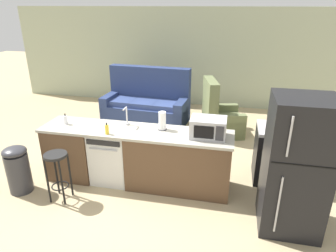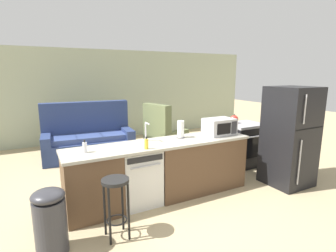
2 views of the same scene
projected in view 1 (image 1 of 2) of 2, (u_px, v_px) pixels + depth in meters
ground_plane at (129, 180)px, 4.88m from camera, size 24.00×24.00×0.00m
wall_back at (188, 58)px, 8.12m from camera, size 10.00×0.06×2.60m
kitchen_counter at (142, 159)px, 4.67m from camera, size 2.94×0.66×0.90m
dishwasher at (112, 156)px, 4.77m from camera, size 0.58×0.61×0.84m
stove_range at (280, 155)px, 4.73m from camera, size 0.76×0.68×0.90m
refrigerator at (296, 166)px, 3.59m from camera, size 0.72×0.73×1.72m
microwave at (208, 128)px, 4.23m from camera, size 0.50×0.37×0.28m
sink_faucet at (127, 117)px, 4.65m from camera, size 0.07×0.18×0.30m
paper_towel_roll at (162, 121)px, 4.48m from camera, size 0.14×0.14×0.28m
soap_bottle at (107, 129)px, 4.34m from camera, size 0.06×0.06×0.18m
dish_soap_bottle at (66, 120)px, 4.70m from camera, size 0.06×0.06×0.18m
kettle at (272, 119)px, 4.68m from camera, size 0.21×0.17×0.19m
bar_stool at (57, 167)px, 4.21m from camera, size 0.32×0.32×0.74m
trash_bin at (18, 169)px, 4.47m from camera, size 0.35×0.35×0.74m
couch at (147, 104)px, 7.27m from camera, size 2.06×1.04×1.27m
armchair at (218, 118)px, 6.52m from camera, size 0.99×1.03×1.20m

